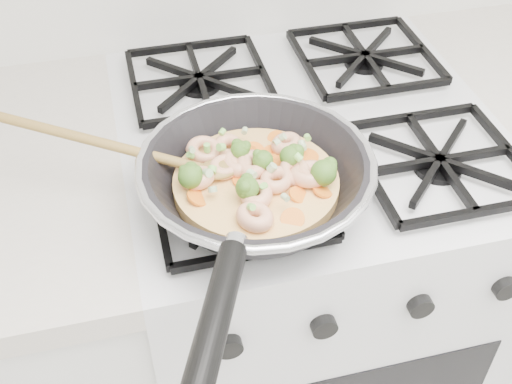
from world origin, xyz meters
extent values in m
cube|color=silver|center=(0.00, 1.70, 0.45)|extent=(0.60, 0.60, 0.90)
cube|color=black|center=(0.00, 1.70, 0.91)|extent=(0.56, 0.56, 0.02)
torus|color=silver|center=(-0.13, 1.54, 0.98)|extent=(0.32, 0.32, 0.01)
cylinder|color=black|center=(-0.23, 1.31, 0.98)|extent=(0.10, 0.19, 0.03)
cylinder|color=#F8C36C|center=(-0.13, 1.54, 0.95)|extent=(0.22, 0.22, 0.02)
ellipsoid|color=olive|center=(-0.17, 1.56, 0.96)|extent=(0.07, 0.06, 0.02)
cylinder|color=olive|center=(-0.32, 1.62, 0.99)|extent=(0.27, 0.12, 0.07)
torus|color=#ECB38B|center=(-0.14, 1.49, 0.96)|extent=(0.06, 0.06, 0.02)
torus|color=#ECB38B|center=(-0.18, 1.60, 0.96)|extent=(0.07, 0.07, 0.03)
torus|color=#ECB38B|center=(-0.15, 1.60, 0.96)|extent=(0.06, 0.06, 0.02)
torus|color=#ECB38B|center=(-0.07, 1.59, 0.96)|extent=(0.07, 0.07, 0.02)
torus|color=#ECB38B|center=(-0.08, 1.53, 0.96)|extent=(0.06, 0.06, 0.02)
torus|color=#ECB38B|center=(-0.06, 1.51, 0.96)|extent=(0.07, 0.07, 0.03)
torus|color=#ECB38B|center=(-0.15, 1.46, 0.96)|extent=(0.07, 0.07, 0.02)
torus|color=#ECB38B|center=(-0.15, 1.56, 0.96)|extent=(0.05, 0.05, 0.02)
torus|color=#ECB38B|center=(-0.06, 1.52, 0.96)|extent=(0.07, 0.07, 0.02)
torus|color=#ECB38B|center=(-0.20, 1.54, 0.96)|extent=(0.05, 0.05, 0.02)
torus|color=#ECB38B|center=(-0.11, 1.52, 0.96)|extent=(0.07, 0.07, 0.02)
torus|color=#ECB38B|center=(-0.17, 1.56, 0.96)|extent=(0.06, 0.06, 0.02)
torus|color=#ECB38B|center=(-0.13, 1.55, 0.96)|extent=(0.06, 0.06, 0.02)
ellipsoid|color=#4D7C28|center=(-0.15, 1.50, 0.97)|extent=(0.04, 0.04, 0.03)
ellipsoid|color=#4D7C28|center=(-0.12, 1.55, 0.97)|extent=(0.04, 0.04, 0.03)
ellipsoid|color=#4D7C28|center=(-0.08, 1.55, 0.97)|extent=(0.04, 0.04, 0.03)
ellipsoid|color=#4D7C28|center=(-0.21, 1.54, 0.98)|extent=(0.04, 0.04, 0.03)
ellipsoid|color=#4D7C28|center=(-0.14, 1.58, 0.97)|extent=(0.03, 0.03, 0.03)
ellipsoid|color=#4D7C28|center=(-0.05, 1.50, 0.98)|extent=(0.04, 0.04, 0.03)
cylinder|color=orange|center=(-0.08, 1.49, 0.96)|extent=(0.03, 0.03, 0.01)
cylinder|color=orange|center=(-0.12, 1.59, 0.96)|extent=(0.04, 0.04, 0.01)
cylinder|color=orange|center=(-0.05, 1.49, 0.96)|extent=(0.04, 0.04, 0.01)
cylinder|color=orange|center=(-0.13, 1.59, 0.96)|extent=(0.03, 0.03, 0.01)
cylinder|color=orange|center=(-0.05, 1.56, 0.96)|extent=(0.03, 0.03, 0.01)
cylinder|color=orange|center=(-0.08, 1.61, 0.96)|extent=(0.03, 0.03, 0.01)
cylinder|color=orange|center=(-0.15, 1.53, 0.96)|extent=(0.04, 0.04, 0.01)
cylinder|color=orange|center=(-0.07, 1.56, 0.96)|extent=(0.04, 0.04, 0.01)
cylinder|color=orange|center=(-0.07, 1.55, 0.96)|extent=(0.04, 0.04, 0.01)
cylinder|color=orange|center=(-0.21, 1.52, 0.96)|extent=(0.04, 0.04, 0.01)
cylinder|color=orange|center=(-0.13, 1.57, 0.96)|extent=(0.04, 0.04, 0.01)
cylinder|color=orange|center=(-0.09, 1.56, 0.96)|extent=(0.04, 0.04, 0.01)
cylinder|color=orange|center=(-0.04, 1.53, 0.96)|extent=(0.04, 0.04, 0.01)
cylinder|color=orange|center=(-0.09, 1.58, 0.96)|extent=(0.04, 0.04, 0.01)
cylinder|color=orange|center=(-0.10, 1.45, 0.96)|extent=(0.04, 0.04, 0.01)
cylinder|color=#82CF53|center=(-0.16, 1.61, 0.98)|extent=(0.01, 0.01, 0.01)
cylinder|color=#ACC88D|center=(-0.08, 1.59, 0.97)|extent=(0.01, 0.01, 0.01)
cylinder|color=#ACC88D|center=(-0.04, 1.52, 0.97)|extent=(0.01, 0.01, 0.01)
cylinder|color=#82CF53|center=(-0.07, 1.54, 0.98)|extent=(0.01, 0.01, 0.01)
cylinder|color=#82CF53|center=(-0.17, 1.58, 0.98)|extent=(0.01, 0.01, 0.01)
cylinder|color=#82CF53|center=(-0.18, 1.54, 0.97)|extent=(0.01, 0.01, 0.01)
cylinder|color=#82CF53|center=(-0.05, 1.57, 0.98)|extent=(0.01, 0.01, 0.01)
cylinder|color=#ACC88D|center=(-0.11, 1.53, 0.98)|extent=(0.01, 0.01, 0.01)
cylinder|color=#ACC88D|center=(-0.12, 1.54, 0.97)|extent=(0.01, 0.01, 0.01)
cylinder|color=#ACC88D|center=(-0.14, 1.52, 0.98)|extent=(0.01, 0.01, 0.01)
cylinder|color=#82CF53|center=(-0.21, 1.59, 0.97)|extent=(0.01, 0.01, 0.01)
cylinder|color=#ACC88D|center=(-0.19, 1.54, 0.98)|extent=(0.01, 0.01, 0.01)
cylinder|color=#ACC88D|center=(-0.06, 1.57, 0.97)|extent=(0.01, 0.01, 0.01)
cylinder|color=#82CF53|center=(-0.18, 1.59, 0.98)|extent=(0.01, 0.01, 0.01)
cylinder|color=#ACC88D|center=(-0.13, 1.61, 0.98)|extent=(0.01, 0.01, 0.01)
cylinder|color=#82CF53|center=(-0.15, 1.46, 0.98)|extent=(0.01, 0.01, 0.01)
cylinder|color=#ACC88D|center=(-0.09, 1.58, 0.97)|extent=(0.01, 0.01, 0.01)
cylinder|color=#ACC88D|center=(-0.19, 1.51, 0.97)|extent=(0.01, 0.01, 0.01)
cylinder|color=#ACC88D|center=(-0.06, 1.57, 0.97)|extent=(0.01, 0.01, 0.01)
cylinder|color=#ACC88D|center=(-0.11, 1.47, 0.98)|extent=(0.01, 0.01, 0.01)
cylinder|color=#82CF53|center=(-0.13, 1.50, 0.97)|extent=(0.01, 0.01, 0.01)
cylinder|color=#ACC88D|center=(-0.20, 1.58, 0.98)|extent=(0.01, 0.01, 0.01)
camera|label=1|loc=(-0.28, 0.91, 1.52)|focal=45.42mm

